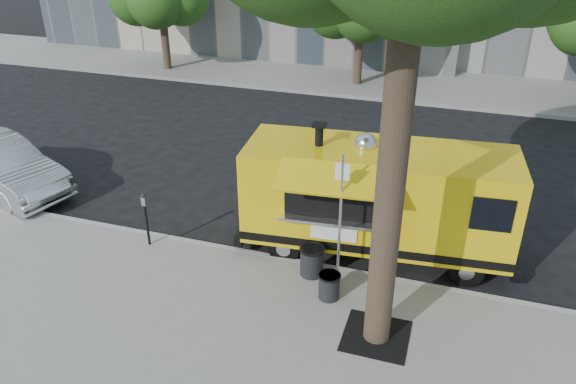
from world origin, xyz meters
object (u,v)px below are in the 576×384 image
sign_post (340,216)px  food_truck (376,198)px  parking_meter (146,213)px  trash_bin_left (312,260)px  trash_bin_right (329,285)px

sign_post → food_truck: (0.42, 1.72, -0.42)m
parking_meter → sign_post: bearing=-2.5°
parking_meter → food_truck: food_truck is taller
sign_post → trash_bin_left: bearing=158.0°
trash_bin_left → trash_bin_right: (0.55, -0.66, -0.05)m
parking_meter → food_truck: 5.22m
parking_meter → trash_bin_right: (4.48, -0.61, -0.53)m
trash_bin_left → parking_meter: bearing=-179.3°
food_truck → trash_bin_left: size_ratio=9.74×
food_truck → sign_post: bearing=-109.0°
food_truck → trash_bin_left: 2.03m
food_truck → trash_bin_right: (-0.49, -2.13, -0.98)m
sign_post → parking_meter: bearing=177.5°
parking_meter → food_truck: (4.97, 1.52, 0.45)m
trash_bin_left → food_truck: bearing=54.6°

